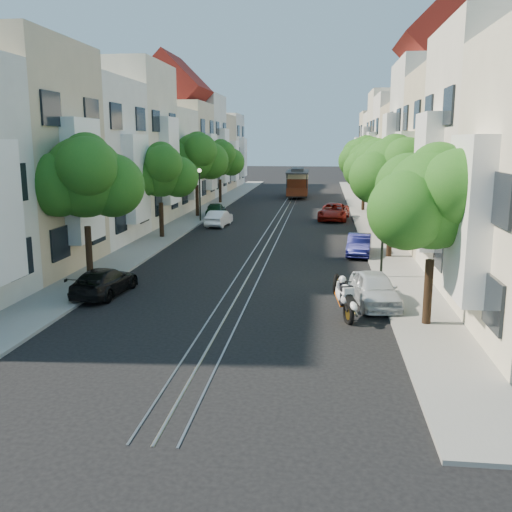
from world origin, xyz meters
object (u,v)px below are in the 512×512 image
(tree_e_b, at_px, (394,173))
(tree_w_c, at_px, (197,157))
(tree_w_d, at_px, (220,159))
(parked_car_e_far, at_px, (334,212))
(lamp_east, at_px, (383,219))
(parked_car_w_near, at_px, (104,282))
(tree_e_c, at_px, (376,166))
(cable_car, at_px, (298,181))
(sportbike_rider, at_px, (344,295))
(parked_car_w_mid, at_px, (219,218))
(tree_e_a, at_px, (436,202))
(parked_car_e_mid, at_px, (359,245))
(tree_e_d, at_px, (365,158))
(lamp_west, at_px, (200,187))
(tree_w_b, at_px, (161,172))
(parked_car_w_far, at_px, (216,210))
(tree_w_a, at_px, (86,179))
(parked_car_e_near, at_px, (374,289))

(tree_e_b, height_order, tree_w_c, tree_w_c)
(tree_w_d, relative_size, parked_car_e_far, 1.32)
(lamp_east, xyz_separation_m, parked_car_w_near, (-11.90, -4.31, -2.26))
(tree_e_c, height_order, tree_w_c, tree_w_c)
(tree_w_d, bearing_deg, cable_car, 46.24)
(sportbike_rider, xyz_separation_m, parked_car_w_mid, (-8.72, 22.41, -0.29))
(tree_w_c, relative_size, cable_car, 0.88)
(tree_e_a, distance_m, tree_w_d, 41.57)
(cable_car, xyz_separation_m, parked_car_e_mid, (5.10, -34.29, -1.21))
(tree_e_c, distance_m, tree_e_d, 11.00)
(cable_car, bearing_deg, tree_w_c, -113.18)
(cable_car, xyz_separation_m, parked_car_w_mid, (-4.90, -24.01, -1.21))
(lamp_west, xyz_separation_m, parked_car_w_near, (0.70, -22.31, -2.26))
(tree_w_b, bearing_deg, tree_e_a, -49.73)
(tree_e_a, height_order, parked_car_w_near, tree_e_a)
(lamp_east, distance_m, lamp_west, 21.97)
(lamp_west, distance_m, parked_car_w_far, 3.74)
(tree_e_c, relative_size, lamp_east, 1.57)
(tree_e_c, bearing_deg, parked_car_w_near, -122.38)
(tree_w_b, bearing_deg, sportbike_rider, -55.12)
(tree_w_a, xyz_separation_m, cable_car, (7.64, 41.98, -2.92))
(tree_e_a, relative_size, tree_e_d, 0.92)
(tree_e_a, distance_m, lamp_west, 28.51)
(lamp_west, distance_m, parked_car_w_near, 22.43)
(tree_e_c, bearing_deg, parked_car_e_near, -94.63)
(lamp_east, bearing_deg, tree_w_a, -171.43)
(sportbike_rider, height_order, cable_car, cable_car)
(cable_car, xyz_separation_m, parked_car_w_near, (-6.10, -44.26, -1.23))
(tree_e_b, xyz_separation_m, parked_car_w_near, (-12.86, -9.28, -4.15))
(lamp_west, relative_size, parked_car_e_far, 0.85)
(tree_w_b, xyz_separation_m, lamp_east, (13.44, -9.98, -1.55))
(tree_w_a, height_order, sportbike_rider, tree_w_a)
(parked_car_w_near, relative_size, parked_car_w_mid, 1.09)
(tree_e_c, relative_size, tree_w_c, 0.92)
(tree_e_b, bearing_deg, lamp_west, 136.15)
(tree_e_d, height_order, parked_car_e_mid, tree_e_d)
(tree_e_a, bearing_deg, tree_e_b, 90.00)
(tree_e_c, distance_m, tree_w_d, 21.53)
(tree_w_b, relative_size, lamp_west, 1.51)
(tree_e_d, height_order, lamp_east, tree_e_d)
(parked_car_w_near, relative_size, parked_car_w_far, 1.06)
(parked_car_e_mid, bearing_deg, parked_car_e_far, 100.65)
(parked_car_e_mid, bearing_deg, tree_e_d, 91.55)
(parked_car_w_far, bearing_deg, parked_car_e_near, 109.07)
(tree_e_a, relative_size, parked_car_w_mid, 1.70)
(tree_w_c, bearing_deg, tree_e_b, -48.01)
(tree_e_b, xyz_separation_m, parked_car_w_far, (-12.86, 15.97, -4.09))
(parked_car_w_near, bearing_deg, tree_w_c, -81.50)
(tree_e_a, xyz_separation_m, tree_w_d, (-14.40, 39.00, 0.20))
(tree_e_b, relative_size, tree_e_c, 1.03)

